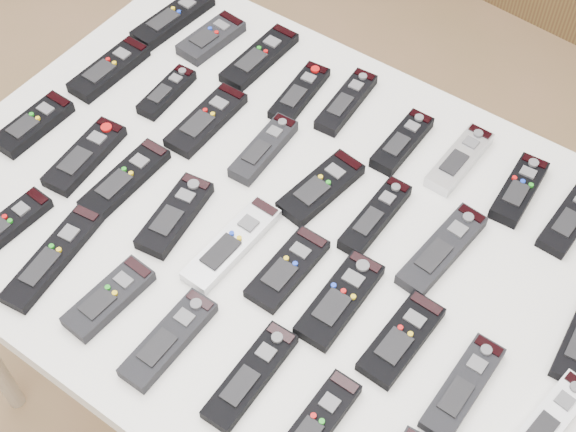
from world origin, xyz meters
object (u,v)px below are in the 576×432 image
Objects in this scene: remote_14 at (321,188)px; remote_21 at (175,215)px; remote_3 at (300,93)px; remote_29 at (6,227)px; remote_32 at (169,339)px; remote_0 at (173,18)px; remote_11 at (167,92)px; remote_27 at (548,422)px; remote_34 at (314,427)px; remote_23 at (288,269)px; remote_13 at (264,149)px; remote_30 at (53,257)px; remote_1 at (211,38)px; remote_26 at (463,387)px; remote_20 at (125,179)px; remote_22 at (232,244)px; remote_2 at (260,57)px; remote_5 at (402,142)px; remote_15 at (375,217)px; remote_6 at (459,160)px; remote_18 at (33,124)px; remote_24 at (340,300)px; remote_25 at (401,339)px; table at (288,242)px; remote_16 at (442,250)px; remote_31 at (109,298)px; remote_4 at (346,102)px; remote_33 at (251,376)px; remote_12 at (206,120)px; remote_7 at (519,190)px; remote_19 at (85,156)px; remote_10 at (109,69)px; remote_8 at (571,218)px.

remote_14 is 0.26m from remote_21.
remote_29 is (-0.22, -0.56, 0.00)m from remote_3.
remote_32 is (0.15, -0.56, 0.00)m from remote_3.
remote_11 is at bearing -48.62° from remote_0.
remote_27 is 0.98× the size of remote_34.
remote_23 is at bearing 29.09° from remote_29.
remote_13 is 0.78× the size of remote_30.
remote_1 reaches higher than remote_26.
remote_20 is 1.04× the size of remote_27.
remote_22 is 0.30m from remote_30.
remote_14 is at bearing -8.70° from remote_13.
remote_2 and remote_26 have the same top height.
remote_30 is (-0.33, -0.21, 0.00)m from remote_23.
remote_14 is (-0.06, -0.18, -0.00)m from remote_5.
remote_13 is 0.96× the size of remote_15.
remote_18 is at bearing -148.81° from remote_6.
remote_29 reaches higher than remote_2.
remote_24 is (0.44, -0.38, 0.00)m from remote_2.
remote_34 is (0.26, 0.01, -0.00)m from remote_32.
remote_14 is at bearing 107.05° from remote_23.
remote_25 is at bearing 3.77° from remote_22.
remote_5 reaches higher than table.
remote_31 is (-0.39, -0.39, 0.00)m from remote_16.
remote_4 is 0.60m from remote_33.
remote_12 is 0.57m from remote_25.
remote_6 is 0.79m from remote_18.
remote_1 reaches higher than remote_24.
remote_13 is 1.02× the size of remote_23.
remote_26 is at bearing -19.35° from remote_11.
remote_3 is at bearing 179.61° from remote_7.
remote_12 and remote_19 have the same top height.
remote_7 is at bearing 48.70° from remote_15.
remote_22 is (0.12, 0.01, -0.00)m from remote_21.
remote_2 is 1.08× the size of remote_10.
remote_27 is at bearing 10.87° from remote_26.
remote_29 is at bearing -94.86° from remote_19.
remote_34 is (0.51, -0.38, 0.00)m from remote_12.
table is 8.03× the size of remote_31.
remote_21 reaches higher than remote_30.
remote_31 reaches higher than remote_22.
remote_8 is 0.94× the size of remote_27.
remote_19 is at bearing -159.40° from remote_15.
remote_14 is (0.27, -0.01, 0.00)m from remote_12.
remote_29 is 1.09× the size of remote_31.
remote_6 is 0.21m from remote_15.
remote_5 reaches higher than remote_26.
remote_0 is 1.08× the size of remote_33.
remote_22 is 0.56m from remote_27.
remote_22 reaches higher than remote_23.
remote_8 is 0.97× the size of remote_15.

